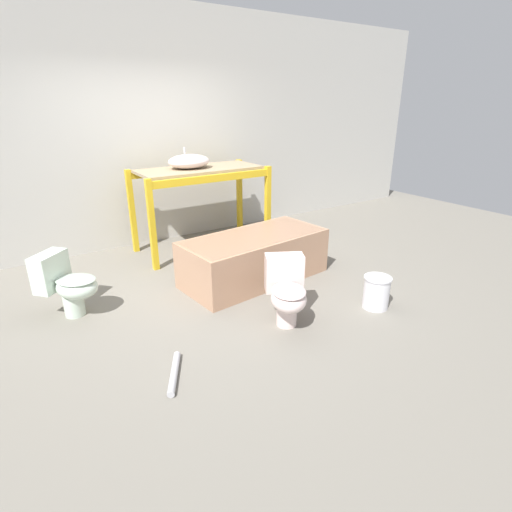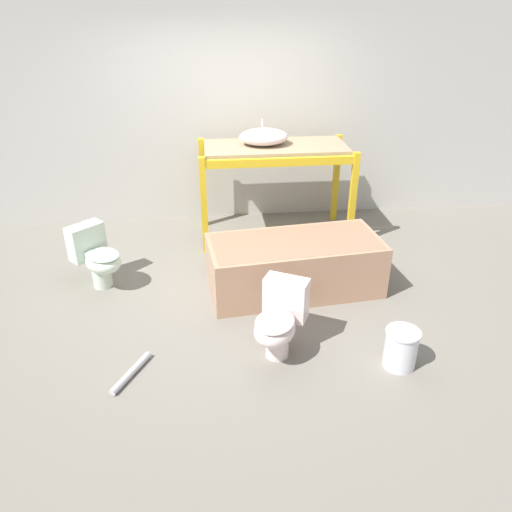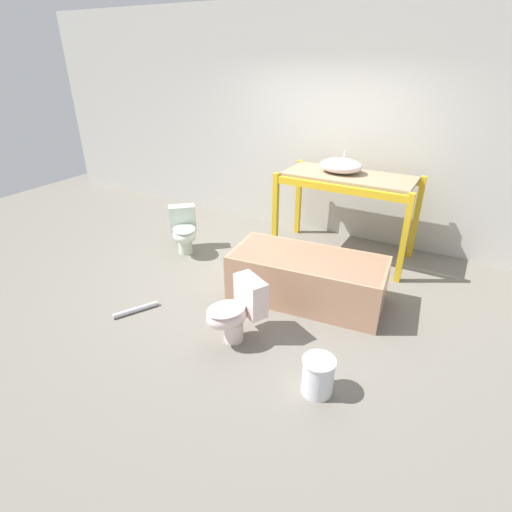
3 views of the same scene
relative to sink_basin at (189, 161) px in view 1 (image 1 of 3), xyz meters
name	(u,v)px [view 1 (image 1 of 3)]	position (x,y,z in m)	size (l,w,h in m)	color
ground_plane	(204,285)	(-0.43, -1.15, -1.22)	(12.00, 12.00, 0.00)	slate
warehouse_wall_rear	(137,130)	(-0.43, 0.67, 0.38)	(10.80, 0.08, 3.20)	beige
shelving_rack	(200,181)	(0.13, -0.03, -0.27)	(1.77, 0.84, 1.13)	gold
sink_basin	(189,161)	(0.00, 0.00, 0.00)	(0.56, 0.44, 0.26)	silver
bathtub_main	(255,254)	(0.16, -1.34, -0.91)	(1.76, 0.94, 0.54)	tan
toilet_near	(67,283)	(-1.81, -1.05, -0.89)	(0.63, 0.64, 0.63)	silver
toilet_far	(287,291)	(-0.15, -2.34, -0.89)	(0.56, 0.65, 0.63)	silver
bucket_white	(376,292)	(0.80, -2.60, -1.05)	(0.28, 0.28, 0.33)	silver
loose_pipe	(174,373)	(-1.35, -2.50, -1.19)	(0.28, 0.46, 0.06)	#B7B7BC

